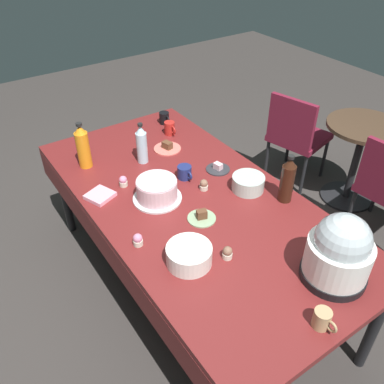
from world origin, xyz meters
The scene contains 23 objects.
ground centered at (0.00, 0.00, 0.00)m, with size 9.00×9.00×0.00m, color #383330.
potluck_table centered at (0.00, 0.00, 0.69)m, with size 2.20×1.10×0.75m.
frosted_layer_cake centered at (-0.11, -0.17, 0.81)m, with size 0.28×0.28×0.13m.
slow_cooker centered at (0.85, 0.20, 0.91)m, with size 0.30×0.30×0.35m.
glass_salad_bowl centered at (0.11, 0.33, 0.79)m, with size 0.19×0.19×0.09m, color #B2C6BC.
ceramic_snack_bowl centered at (0.40, -0.29, 0.80)m, with size 0.22×0.22×0.10m, color silver.
dessert_plate_sage centered at (0.18, -0.06, 0.76)m, with size 0.16×0.16×0.06m.
dessert_plate_coral centered at (-0.56, 0.18, 0.76)m, with size 0.19×0.19×0.06m.
dessert_plate_charcoal centered at (-0.16, 0.31, 0.76)m, with size 0.15×0.15×0.05m.
cupcake_lemon centered at (-0.04, 0.11, 0.78)m, with size 0.05×0.05×0.07m.
cupcake_mint centered at (0.16, -0.44, 0.78)m, with size 0.05×0.05×0.07m.
cupcake_cocoa centered at (0.48, -0.12, 0.78)m, with size 0.05×0.05×0.07m.
cupcake_berry centered at (-0.34, -0.27, 0.78)m, with size 0.05×0.05×0.07m.
soda_bottle_water centered at (-0.52, -0.04, 0.88)m, with size 0.07×0.07×0.28m.
soda_bottle_orange_juice centered at (-0.68, -0.37, 0.89)m, with size 0.08×0.08×0.31m.
soda_bottle_cola centered at (0.31, 0.44, 0.89)m, with size 0.08×0.08×0.30m.
coffee_mug_red centered at (-0.74, 0.31, 0.80)m, with size 0.12×0.08×0.09m.
coffee_mug_tan centered at (1.01, -0.05, 0.79)m, with size 0.11×0.07×0.09m.
coffee_mug_black centered at (-0.90, 0.36, 0.79)m, with size 0.11×0.07×0.09m.
coffee_mug_navy centered at (-0.20, 0.08, 0.79)m, with size 0.13×0.09×0.08m.
paper_napkin_stack centered at (-0.32, -0.43, 0.76)m, with size 0.14×0.14×0.02m, color pink.
maroon_chair_left centered at (-0.53, 1.46, 0.49)m, with size 0.53×0.53×0.85m.
round_cafe_table centered at (-0.05, 1.68, 0.50)m, with size 0.60×0.60×0.72m.
Camera 1 is at (1.54, -1.06, 2.20)m, focal length 38.07 mm.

